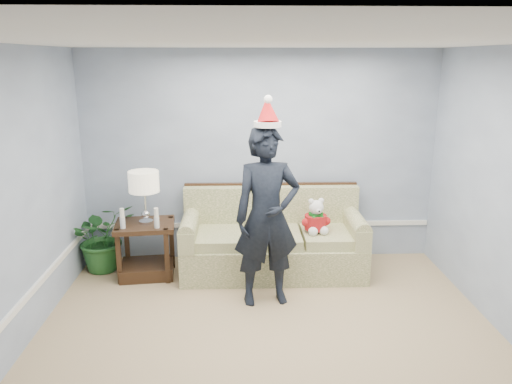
{
  "coord_description": "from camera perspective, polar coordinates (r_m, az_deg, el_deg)",
  "views": [
    {
      "loc": [
        -0.28,
        -3.76,
        2.58
      ],
      "look_at": [
        -0.08,
        1.55,
        1.15
      ],
      "focal_mm": 35.0,
      "sensor_mm": 36.0,
      "label": 1
    }
  ],
  "objects": [
    {
      "name": "man",
      "position": [
        5.25,
        1.26,
        -2.89
      ],
      "size": [
        0.77,
        0.57,
        1.92
      ],
      "primitive_type": "imported",
      "rotation": [
        0.0,
        0.0,
        0.17
      ],
      "color": "black",
      "rests_on": "room_shell"
    },
    {
      "name": "table_lamp",
      "position": [
        5.97,
        -12.69,
        0.92
      ],
      "size": [
        0.36,
        0.36,
        0.63
      ],
      "color": "silver",
      "rests_on": "side_table"
    },
    {
      "name": "houseplant",
      "position": [
        6.51,
        -17.08,
        -4.92
      ],
      "size": [
        1.01,
        0.98,
        0.85
      ],
      "primitive_type": "imported",
      "rotation": [
        0.0,
        0.0,
        0.57
      ],
      "color": "#215925",
      "rests_on": "room_shell"
    },
    {
      "name": "teddy_bear",
      "position": [
        6.03,
        6.84,
        -3.21
      ],
      "size": [
        0.31,
        0.32,
        0.43
      ],
      "rotation": [
        0.0,
        0.0,
        0.18
      ],
      "color": "white",
      "rests_on": "sofa"
    },
    {
      "name": "room_shell",
      "position": [
        3.97,
        2.01,
        -2.97
      ],
      "size": [
        4.54,
        5.04,
        2.74
      ],
      "color": "tan",
      "rests_on": "ground"
    },
    {
      "name": "wainscot_trim",
      "position": [
        5.46,
        -11.54,
        -8.22
      ],
      "size": [
        4.49,
        4.99,
        0.06
      ],
      "color": "white",
      "rests_on": "room_shell"
    },
    {
      "name": "candle_pair",
      "position": [
        5.92,
        -13.18,
        -3.01
      ],
      "size": [
        0.45,
        0.06,
        0.24
      ],
      "color": "silver",
      "rests_on": "side_table"
    },
    {
      "name": "sofa",
      "position": [
        6.23,
        1.89,
        -5.74
      ],
      "size": [
        2.21,
        0.96,
        1.03
      ],
      "rotation": [
        0.0,
        0.0,
        -0.01
      ],
      "color": "#576A32",
      "rests_on": "room_shell"
    },
    {
      "name": "santa_hat",
      "position": [
        5.03,
        1.33,
        9.07
      ],
      "size": [
        0.31,
        0.34,
        0.33
      ],
      "rotation": [
        0.0,
        0.0,
        0.12
      ],
      "color": "white",
      "rests_on": "man"
    },
    {
      "name": "side_table",
      "position": [
        6.25,
        -12.39,
        -7.06
      ],
      "size": [
        0.75,
        0.65,
        0.67
      ],
      "rotation": [
        0.0,
        0.0,
        0.11
      ],
      "color": "#352213",
      "rests_on": "room_shell"
    }
  ]
}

